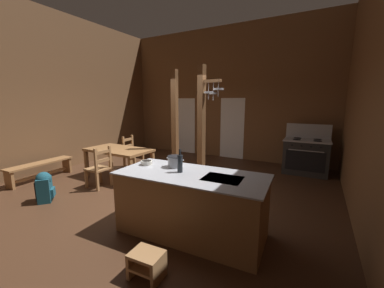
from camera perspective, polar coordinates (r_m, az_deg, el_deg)
name	(u,v)px	position (r m, az deg, el deg)	size (l,w,h in m)	color
ground_plane	(155,196)	(5.10, -9.26, -12.62)	(7.87, 8.53, 0.10)	#422819
wall_back	(224,94)	(8.15, 7.89, 12.16)	(7.87, 0.14, 4.38)	brown
wall_left	(45,92)	(7.50, -32.55, 10.79)	(0.14, 8.53, 4.38)	brown
glazed_door_back_left	(183,126)	(8.83, -2.19, 4.56)	(1.00, 0.01, 2.05)	white
glazed_panel_back_right	(232,129)	(8.01, 9.86, 3.80)	(0.84, 0.01, 2.05)	white
kitchen_island	(191,204)	(3.49, -0.25, -14.57)	(2.21, 1.07, 0.92)	olive
stove_range	(306,156)	(6.99, 26.31, -2.64)	(1.15, 0.83, 1.32)	#272727
support_post_with_pot_rack	(203,123)	(5.20, 2.64, 5.31)	(0.62, 0.27, 2.73)	brown
support_post_center	(175,124)	(6.00, -4.25, 4.96)	(0.14, 0.14, 2.73)	brown
step_stool	(147,263)	(2.92, -11.13, -26.88)	(0.38, 0.30, 0.30)	#9E7044
dining_table	(119,152)	(6.23, -17.69, -1.93)	(1.72, 0.94, 0.74)	olive
ladderback_chair_near_window	(100,168)	(5.65, -21.87, -5.54)	(0.45, 0.45, 0.95)	#9E7044
ladderback_chair_by_post	(132,153)	(6.98, -14.61, -2.14)	(0.46, 0.46, 0.95)	#9E7044
bench_along_left_wall	(41,168)	(6.92, -33.35, -4.90)	(0.44, 1.55, 0.44)	olive
backpack	(44,186)	(5.40, -32.69, -8.73)	(0.39, 0.39, 0.60)	#194756
stockpot_on_counter	(175,161)	(3.63, -4.17, -4.32)	(0.31, 0.24, 0.18)	#A8AAB2
mixing_bowl_on_counter	(147,163)	(3.83, -11.17, -4.54)	(0.19, 0.19, 0.07)	silver
bottle_tall_on_counter	(180,163)	(3.35, -3.01, -4.72)	(0.08, 0.08, 0.34)	#1E2328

